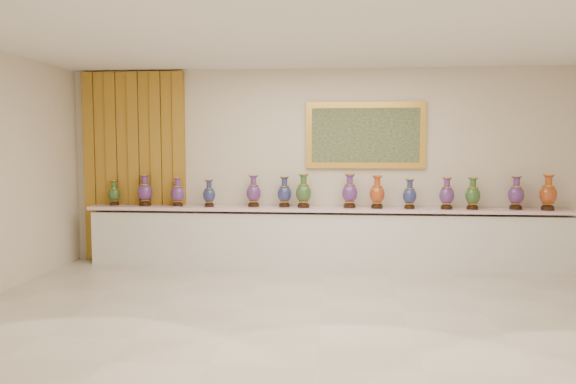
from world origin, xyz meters
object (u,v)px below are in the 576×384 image
Objects in this scene: vase_1 at (145,192)px; vase_2 at (178,193)px; counter at (326,238)px; vase_0 at (114,194)px.

vase_1 is 0.54m from vase_2.
vase_1 reaches higher than vase_2.
vase_2 is at bearing -178.70° from counter.
vase_2 is (1.04, -0.07, 0.02)m from vase_0.
vase_0 reaches higher than counter.
counter is at bearing -0.34° from vase_0.
vase_0 is 0.82× the size of vase_1.
vase_0 is (-3.32, 0.02, 0.64)m from counter.
vase_0 is at bearing 179.66° from counter.
vase_1 is (0.50, -0.03, 0.04)m from vase_0.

